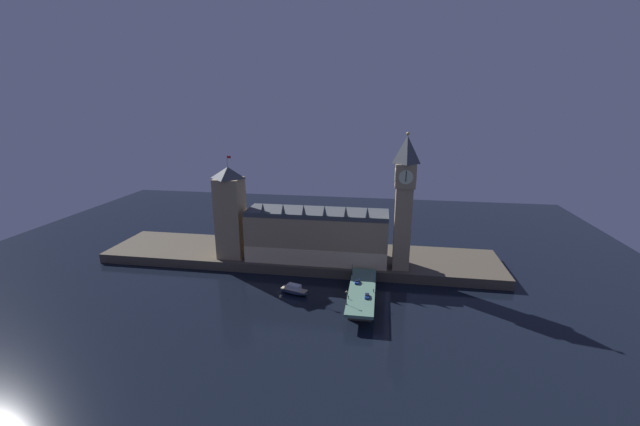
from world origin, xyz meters
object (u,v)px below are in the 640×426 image
street_lamp_near (347,296)px  boat_upstream (294,290)px  car_northbound_lead (357,282)px  street_lamp_far (352,267)px  clock_tower (404,199)px  victoria_tower (230,212)px  pedestrian_near_rail (349,297)px  pedestrian_mid_walk (373,290)px  car_southbound_lead (367,296)px

street_lamp_near → boat_upstream: street_lamp_near is taller
car_northbound_lead → boat_upstream: car_northbound_lead is taller
car_northbound_lead → street_lamp_far: (-2.97, 8.58, 3.34)m
clock_tower → victoria_tower: (-91.11, 2.73, -11.43)m
victoria_tower → car_northbound_lead: (70.67, -27.16, -22.61)m
pedestrian_near_rail → boat_upstream: pedestrian_near_rail is taller
clock_tower → boat_upstream: (-49.84, -26.58, -39.76)m
pedestrian_near_rail → street_lamp_far: bearing=90.9°
victoria_tower → street_lamp_far: size_ratio=8.67×
victoria_tower → car_northbound_lead: bearing=-21.0°
clock_tower → street_lamp_near: 59.56m
victoria_tower → boat_upstream: bearing=-35.4°
pedestrian_mid_walk → street_lamp_near: size_ratio=0.26×
car_southbound_lead → street_lamp_far: bearing=110.3°
victoria_tower → pedestrian_near_rail: bearing=-32.4°
car_southbound_lead → pedestrian_near_rail: bearing=-160.0°
car_northbound_lead → pedestrian_mid_walk: (7.71, -8.11, 0.18)m
clock_tower → pedestrian_mid_walk: clock_tower is taller
victoria_tower → pedestrian_near_rail: (68.10, -43.28, -22.35)m
pedestrian_mid_walk → boat_upstream: (-37.11, 5.96, -5.90)m
street_lamp_far → pedestrian_mid_walk: bearing=-57.4°
pedestrian_mid_walk → car_southbound_lead: bearing=-116.3°
victoria_tower → car_southbound_lead: bearing=-28.1°
victoria_tower → pedestrian_mid_walk: 88.83m
pedestrian_mid_walk → clock_tower: bearing=68.6°
car_southbound_lead → street_lamp_far: (-8.11, 21.90, 3.35)m
pedestrian_mid_walk → street_lamp_near: street_lamp_near is taller
car_northbound_lead → street_lamp_near: (-2.97, -20.86, 3.25)m
car_southbound_lead → street_lamp_near: bearing=-137.1°
street_lamp_far → street_lamp_near: bearing=-90.0°
pedestrian_near_rail → street_lamp_near: street_lamp_near is taller
car_southbound_lead → pedestrian_near_rail: 8.20m
victoria_tower → pedestrian_mid_walk: victoria_tower is taller
car_northbound_lead → victoria_tower: bearing=159.0°
car_northbound_lead → street_lamp_near: bearing=-98.1°
street_lamp_far → boat_upstream: bearing=-157.9°
clock_tower → pedestrian_near_rail: bearing=-119.6°
victoria_tower → street_lamp_far: bearing=-15.3°
clock_tower → pedestrian_mid_walk: 48.66m
victoria_tower → street_lamp_near: 85.23m
pedestrian_mid_walk → car_northbound_lead: bearing=133.5°
victoria_tower → street_lamp_far: 72.80m
car_northbound_lead → boat_upstream: size_ratio=0.27×
car_northbound_lead → pedestrian_near_rail: (-2.57, -16.12, 0.26)m
car_southbound_lead → boat_upstream: car_southbound_lead is taller
pedestrian_mid_walk → street_lamp_near: bearing=-130.0°
street_lamp_near → pedestrian_mid_walk: bearing=50.0°
pedestrian_mid_walk → boat_upstream: size_ratio=0.11×
car_northbound_lead → pedestrian_near_rail: 16.33m
car_northbound_lead → street_lamp_far: 9.68m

